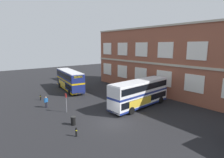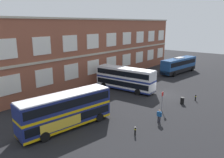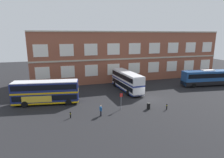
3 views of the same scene
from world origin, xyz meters
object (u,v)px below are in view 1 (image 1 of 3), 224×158
Objects in this scene: station_litter_bin at (73,121)px; safety_bollard_west at (41,97)px; double_decker_near at (70,80)px; waiting_passenger at (46,102)px; bus_stand_flag at (66,101)px; safety_bollard_east at (76,132)px; double_decker_middle at (140,93)px.

station_litter_bin reaches higher than safety_bollard_west.
double_decker_near is 6.63× the size of waiting_passenger.
safety_bollard_east is (7.05, -2.18, -1.14)m from bus_stand_flag.
double_decker_near and double_decker_middle have the same top height.
double_decker_near is 10.94× the size of station_litter_bin.
double_decker_near is 1.01× the size of double_decker_middle.
double_decker_middle is at bearing 12.46° from double_decker_near.
bus_stand_flag is (3.72, 1.54, 0.70)m from waiting_passenger.
double_decker_near is 20.50m from safety_bollard_east.
bus_stand_flag is (-4.70, -9.74, -0.51)m from double_decker_middle.
safety_bollard_east is (10.77, -0.64, -0.44)m from waiting_passenger.
safety_bollard_west is at bearing -172.96° from bus_stand_flag.
waiting_passenger is 4.45m from safety_bollard_west.
safety_bollard_west and safety_bollard_east have the same top height.
waiting_passenger is at bearing -44.16° from double_decker_near.
waiting_passenger is 1.65× the size of station_litter_bin.
bus_stand_flag is 7.47m from safety_bollard_east.
bus_stand_flag is 8.26m from safety_bollard_west.
double_decker_near is 11.86× the size of safety_bollard_west.
safety_bollard_east is at bearing -20.71° from station_litter_bin.
bus_stand_flag is at bearing 22.51° from waiting_passenger.
safety_bollard_east is at bearing -4.44° from safety_bollard_west.
double_decker_middle is 10.83m from bus_stand_flag.
double_decker_middle is at bearing 88.00° from station_litter_bin.
station_litter_bin is at bearing -92.00° from double_decker_middle.
station_litter_bin is (4.32, -1.15, -1.12)m from bus_stand_flag.
safety_bollard_east is at bearing -3.39° from waiting_passenger.
double_decker_near is at bearing 156.01° from safety_bollard_east.
safety_bollard_west is (-4.39, 0.54, -0.44)m from waiting_passenger.
waiting_passenger is 10.80m from safety_bollard_east.
double_decker_middle reaches higher than bus_stand_flag.
double_decker_middle is 6.57× the size of waiting_passenger.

